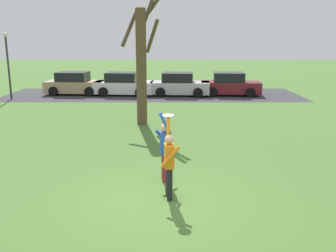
{
  "coord_description": "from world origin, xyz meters",
  "views": [
    {
      "loc": [
        0.26,
        -8.75,
        3.96
      ],
      "look_at": [
        0.22,
        1.73,
        1.45
      ],
      "focal_mm": 39.59,
      "sensor_mm": 36.0,
      "label": 1
    }
  ],
  "objects": [
    {
      "name": "person_defender",
      "position": [
        0.15,
        1.12,
        0.98
      ],
      "size": [
        0.49,
        0.58,
        2.04
      ],
      "rotation": [
        0.0,
        0.0,
        4.82
      ],
      "color": "maroon",
      "rests_on": "ground_plane"
    },
    {
      "name": "ground_plane",
      "position": [
        0.0,
        0.0,
        0.0
      ],
      "size": [
        120.0,
        120.0,
        0.0
      ],
      "primitive_type": "plane",
      "color": "#4C7533"
    },
    {
      "name": "bare_tree_tall",
      "position": [
        -0.93,
        8.29,
        2.94
      ],
      "size": [
        1.99,
        1.41,
        6.21
      ],
      "color": "brown",
      "rests_on": "ground_plane"
    },
    {
      "name": "parking_strip",
      "position": [
        -0.84,
        17.37,
        0.0
      ],
      "size": [
        20.63,
        6.4,
        0.01
      ],
      "primitive_type": "cube",
      "color": "#38383D",
      "rests_on": "ground_plane"
    },
    {
      "name": "frisbee_disc",
      "position": [
        0.26,
        0.18,
        2.09
      ],
      "size": [
        0.28,
        0.28,
        0.02
      ],
      "primitive_type": "cylinder",
      "color": "white",
      "rests_on": "person_catcher"
    },
    {
      "name": "parked_car_maroon",
      "position": [
        4.61,
        17.16,
        0.73
      ],
      "size": [
        4.23,
        2.29,
        1.59
      ],
      "rotation": [
        0.0,
        0.0,
        -0.08
      ],
      "color": "maroon",
      "rests_on": "ground_plane"
    },
    {
      "name": "parked_car_silver",
      "position": [
        1.04,
        17.05,
        0.73
      ],
      "size": [
        4.23,
        2.29,
        1.59
      ],
      "rotation": [
        0.0,
        0.0,
        -0.08
      ],
      "color": "#BCBCC1",
      "rests_on": "ground_plane"
    },
    {
      "name": "parked_car_tan",
      "position": [
        -6.39,
        17.57,
        0.73
      ],
      "size": [
        4.23,
        2.29,
        1.59
      ],
      "rotation": [
        0.0,
        0.0,
        -0.08
      ],
      "color": "tan",
      "rests_on": "ground_plane"
    },
    {
      "name": "parked_car_white",
      "position": [
        -2.88,
        17.22,
        0.73
      ],
      "size": [
        4.23,
        2.29,
        1.59
      ],
      "rotation": [
        0.0,
        0.0,
        -0.08
      ],
      "color": "white",
      "rests_on": "ground_plane"
    },
    {
      "name": "lamppost_by_lot",
      "position": [
        -10.06,
        15.37,
        2.59
      ],
      "size": [
        0.28,
        0.28,
        4.26
      ],
      "color": "#2D2D33",
      "rests_on": "ground_plane"
    },
    {
      "name": "person_catcher",
      "position": [
        0.28,
        -0.05,
        0.98
      ],
      "size": [
        0.49,
        0.56,
        2.08
      ],
      "rotation": [
        0.0,
        0.0,
        1.68
      ],
      "color": "black",
      "rests_on": "ground_plane"
    }
  ]
}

